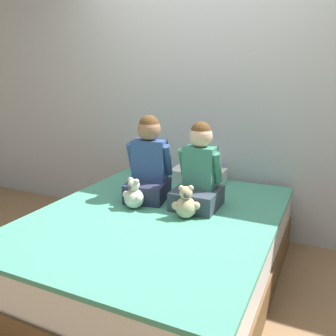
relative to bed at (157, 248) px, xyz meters
The scene contains 8 objects.
ground_plane 0.26m from the bed, ahead, with size 14.00×14.00×0.00m, color #93704C.
wall_behind_bed 1.46m from the bed, 90.00° to the left, with size 8.00×0.06×2.50m.
bed is the anchor object (origin of this frame).
child_on_left 0.63m from the bed, 126.86° to the left, with size 0.36×0.38×0.64m.
child_on_right 0.61m from the bed, 51.92° to the left, with size 0.31×0.34×0.61m.
teddy_bear_held_by_left_child 0.41m from the bed, behind, with size 0.18×0.14×0.22m.
teddy_bear_held_by_right_child 0.41m from the bed, ahead, with size 0.18×0.14×0.23m.
pillow_at_headboard 0.87m from the bed, 90.00° to the left, with size 0.45×0.28×0.11m.
Camera 1 is at (1.04, -2.03, 1.48)m, focal length 38.00 mm.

